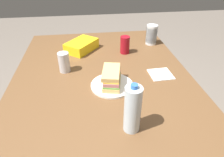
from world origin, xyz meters
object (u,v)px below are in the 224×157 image
object	(u,v)px
soda_can_silver	(64,62)
sandwich	(112,78)
dining_table	(104,94)
paper_plate	(112,85)
soda_can_red	(125,45)
water_bottle_tall	(133,109)
plastic_cup_stack	(152,35)
chip_bag	(82,46)

from	to	relation	value
soda_can_silver	sandwich	bearing A→B (deg)	-126.15
dining_table	sandwich	world-z (taller)	sandwich
paper_plate	sandwich	xyz separation A→B (m)	(0.00, 0.00, 0.05)
soda_can_red	water_bottle_tall	world-z (taller)	water_bottle_tall
soda_can_red	plastic_cup_stack	size ratio (longest dim) A/B	0.82
dining_table	water_bottle_tall	bearing A→B (deg)	-167.00
paper_plate	soda_can_red	distance (m)	0.43
dining_table	plastic_cup_stack	size ratio (longest dim) A/B	10.40
paper_plate	chip_bag	distance (m)	0.51
water_bottle_tall	plastic_cup_stack	world-z (taller)	water_bottle_tall
dining_table	chip_bag	world-z (taller)	chip_bag
dining_table	paper_plate	distance (m)	0.11
plastic_cup_stack	dining_table	bearing A→B (deg)	138.94
plastic_cup_stack	soda_can_silver	size ratio (longest dim) A/B	1.22
sandwich	soda_can_silver	distance (m)	0.33
soda_can_red	water_bottle_tall	xyz separation A→B (m)	(-0.71, 0.10, 0.05)
sandwich	soda_can_red	bearing A→B (deg)	-20.26
chip_bag	soda_can_silver	size ratio (longest dim) A/B	1.89
chip_bag	soda_can_red	bearing A→B (deg)	113.40
paper_plate	plastic_cup_stack	xyz separation A→B (m)	(0.53, -0.38, 0.07)
sandwich	dining_table	bearing A→B (deg)	43.61
soda_can_red	sandwich	bearing A→B (deg)	159.74
chip_bag	water_bottle_tall	distance (m)	0.82
dining_table	paper_plate	world-z (taller)	paper_plate
soda_can_red	chip_bag	xyz separation A→B (m)	(0.08, 0.31, -0.03)
soda_can_silver	paper_plate	bearing A→B (deg)	-126.61
dining_table	paper_plate	bearing A→B (deg)	-138.17
chip_bag	plastic_cup_stack	size ratio (longest dim) A/B	1.54
dining_table	chip_bag	bearing A→B (deg)	15.11
water_bottle_tall	plastic_cup_stack	xyz separation A→B (m)	(0.84, -0.34, -0.03)
dining_table	plastic_cup_stack	distance (m)	0.66
paper_plate	plastic_cup_stack	distance (m)	0.65
chip_bag	water_bottle_tall	bearing A→B (deg)	52.96
dining_table	sandwich	distance (m)	0.15
chip_bag	dining_table	bearing A→B (deg)	53.92
sandwich	soda_can_red	size ratio (longest dim) A/B	1.62
soda_can_red	plastic_cup_stack	xyz separation A→B (m)	(0.13, -0.23, 0.01)
dining_table	soda_can_silver	xyz separation A→B (m)	(0.15, 0.22, 0.15)
soda_can_silver	soda_can_red	bearing A→B (deg)	-63.69
plastic_cup_stack	water_bottle_tall	bearing A→B (deg)	158.24
sandwich	paper_plate	bearing A→B (deg)	-165.04
paper_plate	soda_can_red	world-z (taller)	soda_can_red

